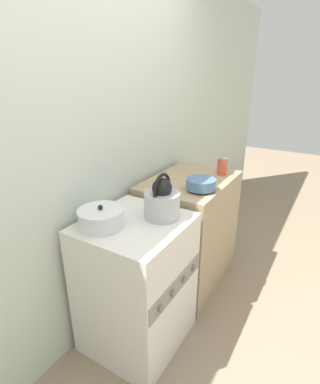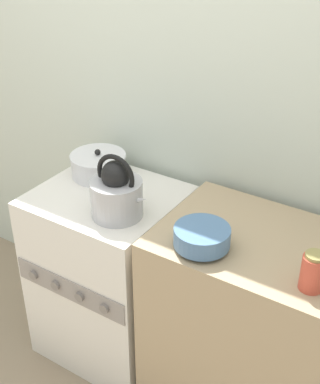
% 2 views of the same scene
% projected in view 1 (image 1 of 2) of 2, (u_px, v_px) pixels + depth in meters
% --- Properties ---
extents(ground_plane, '(12.00, 12.00, 0.00)m').
position_uv_depth(ground_plane, '(175.00, 354.00, 1.95)').
color(ground_plane, gray).
extents(wall_back, '(7.00, 0.06, 2.50)m').
position_uv_depth(wall_back, '(84.00, 154.00, 1.79)').
color(wall_back, silver).
rests_on(wall_back, ground_plane).
extents(stove, '(0.62, 0.60, 0.89)m').
position_uv_depth(stove, '(137.00, 283.00, 1.92)').
color(stove, silver).
rests_on(stove, ground_plane).
extents(counter, '(0.82, 0.58, 0.93)m').
position_uv_depth(counter, '(189.00, 231.00, 2.51)').
color(counter, tan).
rests_on(counter, ground_plane).
extents(kettle, '(0.27, 0.22, 0.28)m').
position_uv_depth(kettle, '(162.00, 201.00, 1.78)').
color(kettle, '#B2B2B7').
rests_on(kettle, stove).
extents(cooking_pot, '(0.26, 0.26, 0.13)m').
position_uv_depth(cooking_pot, '(101.00, 218.00, 1.68)').
color(cooking_pot, silver).
rests_on(cooking_pot, stove).
extents(enamel_bowl, '(0.21, 0.21, 0.09)m').
position_uv_depth(enamel_bowl, '(201.00, 184.00, 2.10)').
color(enamel_bowl, '#4C729E').
rests_on(enamel_bowl, counter).
extents(storage_jar, '(0.08, 0.08, 0.14)m').
position_uv_depth(storage_jar, '(222.00, 166.00, 2.41)').
color(storage_jar, '#CC4C38').
rests_on(storage_jar, counter).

